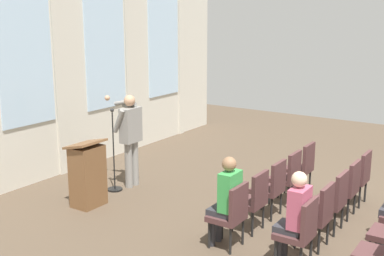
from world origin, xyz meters
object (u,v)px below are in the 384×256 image
Objects in this scene: chair_r0_c2 at (272,185)px; chair_r2_c0 at (382,249)px; chair_r0_c3 at (288,174)px; chair_r1_c2 at (334,198)px; chair_r0_c0 at (231,212)px; audience_r1_c0 at (295,214)px; mic_stand at (114,173)px; chair_r0_c4 at (302,165)px; speaker at (130,134)px; chair_r1_c4 at (358,175)px; lectern at (88,175)px; audience_r0_c0 at (226,197)px; chair_r1_c0 at (300,229)px; chair_r0_c1 at (253,198)px; chair_r1_c3 at (347,185)px; chair_r1_c1 at (318,212)px.

chair_r2_c0 is (-1.32, -2.01, 0.00)m from chair_r0_c2.
chair_r1_c2 is (-0.66, -1.01, 0.00)m from chair_r0_c3.
audience_r1_c0 reaches higher than chair_r0_c0.
chair_r0_c4 is (1.79, -2.95, 0.20)m from mic_stand.
chair_r0_c2 is (0.11, -2.85, -0.49)m from speaker.
chair_r1_c4 is 2.83m from chair_r2_c0.
lectern is 4.82m from chair_r2_c0.
audience_r0_c0 is 1.41× the size of chair_r0_c2.
chair_r1_c0 is 1.00× the size of chair_r2_c0.
chair_r0_c4 is at bearing -1.76° from audience_r0_c0.
chair_r0_c4 is (2.64, -0.08, -0.20)m from audience_r0_c0.
chair_r1_c2 is at bearing -39.45° from audience_r0_c0.
chair_r1_c4 is (2.64, -0.08, -0.19)m from audience_r1_c0.
chair_r0_c4 is at bearing 37.29° from chair_r1_c2.
chair_r0_c3 is at bearing 180.00° from chair_r0_c4.
mic_stand is at bearing 114.36° from chair_r1_c4.
audience_r1_c0 is (0.00, 0.08, 0.19)m from chair_r1_c0.
audience_r0_c0 is (-0.85, -2.87, 0.40)m from mic_stand.
speaker reaches higher than mic_stand.
audience_r1_c0 is (-0.85, -3.88, 0.38)m from mic_stand.
mic_stand is 4.35m from chair_r1_c4.
lectern is at bearing 89.54° from chair_r2_c0.
audience_r0_c0 is at bearing 90.00° from chair_r2_c0.
chair_r2_c0 is (-1.32, -1.01, 0.00)m from chair_r1_c2.
chair_r0_c1 is at bearing 54.42° from audience_r1_c0.
chair_r0_c4 is at bearing 56.71° from chair_r1_c3.
audience_r1_c0 reaches higher than chair_r0_c4.
chair_r1_c2 is (1.32, -1.01, 0.00)m from chair_r0_c0.
mic_stand reaches higher than chair_r0_c0.
chair_r0_c0 is 1.00× the size of chair_r0_c2.
chair_r0_c3 is at bearing 37.29° from chair_r1_c1.
chair_r1_c0 is at bearing -90.00° from chair_r0_c0.
chair_r0_c3 is (1.94, -2.81, -0.02)m from lectern.
chair_r0_c4 is (1.98, 0.00, 0.00)m from chair_r0_c1.
chair_r1_c1 is at bearing 180.00° from chair_r1_c3.
speaker is 2.94m from chair_r0_c1.
mic_stand is 5.04m from chair_r2_c0.
speaker is 1.26m from lectern.
audience_r1_c0 reaches higher than chair_r1_c0.
mic_stand reaches higher than chair_r0_c3.
lectern is at bearing 132.85° from chair_r0_c4.
chair_r0_c2 and chair_r1_c0 have the same top height.
speaker is 1.87× the size of chair_r2_c0.
speaker is 4.14m from chair_r1_c4.
audience_r1_c0 reaches higher than chair_r0_c3.
audience_r0_c0 is 1.34m from chair_r0_c2.
chair_r0_c4 is 1.00× the size of chair_r1_c3.
audience_r0_c0 is 1.01m from audience_r1_c0.
audience_r1_c0 is (-1.98, -0.92, 0.19)m from chair_r0_c3.
mic_stand is at bearing 86.30° from chair_r0_c1.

